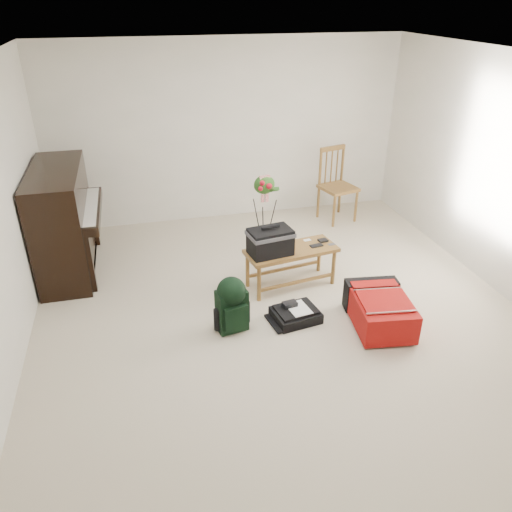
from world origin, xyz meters
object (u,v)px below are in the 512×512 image
object	(u,v)px
bench	(276,243)
dining_chair	(337,185)
piano	(64,223)
green_backpack	(232,302)
black_duffel	(296,314)
flower_stand	(264,215)
red_suitcase	(377,307)

from	to	relation	value
bench	dining_chair	xyz separation A→B (m)	(1.40, 1.66, -0.04)
piano	bench	xyz separation A→B (m)	(2.28, -1.03, -0.04)
dining_chair	green_backpack	world-z (taller)	dining_chair
dining_chair	green_backpack	xyz separation A→B (m)	(-2.04, -2.34, -0.19)
piano	black_duffel	distance (m)	2.91
black_duffel	flower_stand	xyz separation A→B (m)	(0.07, 1.53, 0.45)
green_backpack	red_suitcase	bearing A→B (deg)	-19.61
bench	red_suitcase	world-z (taller)	bench
bench	flower_stand	distance (m)	0.87
red_suitcase	black_duffel	distance (m)	0.83
dining_chair	red_suitcase	xyz separation A→B (m)	(-0.59, -2.56, -0.34)
black_duffel	piano	bearing A→B (deg)	134.84
flower_stand	green_backpack	bearing A→B (deg)	-124.33
red_suitcase	flower_stand	xyz separation A→B (m)	(-0.72, 1.77, 0.34)
bench	green_backpack	bearing A→B (deg)	-142.37
red_suitcase	green_backpack	bearing A→B (deg)	178.89
bench	black_duffel	distance (m)	0.83
red_suitcase	green_backpack	xyz separation A→B (m)	(-1.45, 0.23, 0.14)
piano	bench	bearing A→B (deg)	-24.23
dining_chair	black_duffel	bearing A→B (deg)	-134.87
red_suitcase	flower_stand	bearing A→B (deg)	119.99
black_duffel	green_backpack	distance (m)	0.71
bench	dining_chair	size ratio (longest dim) A/B	1.02
piano	flower_stand	distance (m)	2.38
red_suitcase	black_duffel	world-z (taller)	red_suitcase
dining_chair	black_duffel	world-z (taller)	dining_chair
red_suitcase	black_duffel	bearing A→B (deg)	171.42
piano	dining_chair	size ratio (longest dim) A/B	1.42
bench	flower_stand	world-z (taller)	flower_stand
dining_chair	red_suitcase	world-z (taller)	dining_chair
black_duffel	green_backpack	size ratio (longest dim) A/B	0.86
piano	black_duffel	xyz separation A→B (m)	(2.30, -1.69, -0.53)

